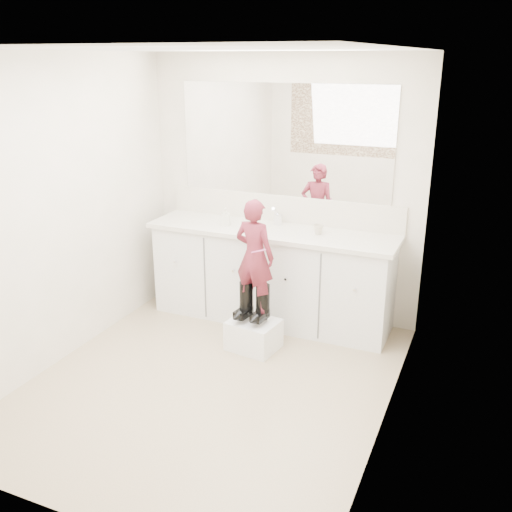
% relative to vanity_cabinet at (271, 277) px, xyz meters
% --- Properties ---
extents(floor, '(3.00, 3.00, 0.00)m').
position_rel_vanity_cabinet_xyz_m(floor, '(0.00, -1.23, -0.42)').
color(floor, '#8F7E5D').
rests_on(floor, ground).
extents(ceiling, '(3.00, 3.00, 0.00)m').
position_rel_vanity_cabinet_xyz_m(ceiling, '(0.00, -1.23, 1.97)').
color(ceiling, white).
rests_on(ceiling, wall_back).
extents(wall_back, '(2.60, 0.00, 2.60)m').
position_rel_vanity_cabinet_xyz_m(wall_back, '(0.00, 0.27, 0.77)').
color(wall_back, beige).
rests_on(wall_back, floor).
extents(wall_front, '(2.60, 0.00, 2.60)m').
position_rel_vanity_cabinet_xyz_m(wall_front, '(0.00, -2.73, 0.77)').
color(wall_front, beige).
rests_on(wall_front, floor).
extents(wall_left, '(0.00, 3.00, 3.00)m').
position_rel_vanity_cabinet_xyz_m(wall_left, '(-1.30, -1.23, 0.78)').
color(wall_left, beige).
rests_on(wall_left, floor).
extents(wall_right, '(0.00, 3.00, 3.00)m').
position_rel_vanity_cabinet_xyz_m(wall_right, '(1.30, -1.23, 0.78)').
color(wall_right, beige).
rests_on(wall_right, floor).
extents(vanity_cabinet, '(2.20, 0.55, 0.85)m').
position_rel_vanity_cabinet_xyz_m(vanity_cabinet, '(0.00, 0.00, 0.00)').
color(vanity_cabinet, silver).
rests_on(vanity_cabinet, floor).
extents(countertop, '(2.28, 0.58, 0.04)m').
position_rel_vanity_cabinet_xyz_m(countertop, '(0.00, -0.01, 0.45)').
color(countertop, beige).
rests_on(countertop, vanity_cabinet).
extents(backsplash, '(2.28, 0.03, 0.25)m').
position_rel_vanity_cabinet_xyz_m(backsplash, '(0.00, 0.26, 0.59)').
color(backsplash, beige).
rests_on(backsplash, countertop).
extents(mirror, '(2.00, 0.02, 1.00)m').
position_rel_vanity_cabinet_xyz_m(mirror, '(0.00, 0.26, 1.22)').
color(mirror, white).
rests_on(mirror, wall_back).
extents(dot_panel, '(2.00, 0.01, 1.20)m').
position_rel_vanity_cabinet_xyz_m(dot_panel, '(0.00, -2.71, 1.22)').
color(dot_panel, '#472819').
rests_on(dot_panel, wall_front).
extents(faucet, '(0.08, 0.08, 0.10)m').
position_rel_vanity_cabinet_xyz_m(faucet, '(0.00, 0.15, 0.52)').
color(faucet, silver).
rests_on(faucet, countertop).
extents(cup, '(0.11, 0.11, 0.08)m').
position_rel_vanity_cabinet_xyz_m(cup, '(0.43, 0.01, 0.51)').
color(cup, '#C1B59A').
rests_on(cup, countertop).
extents(soap_bottle, '(0.09, 0.09, 0.17)m').
position_rel_vanity_cabinet_xyz_m(soap_bottle, '(-0.43, -0.06, 0.55)').
color(soap_bottle, silver).
rests_on(soap_bottle, countertop).
extents(step_stool, '(0.44, 0.38, 0.25)m').
position_rel_vanity_cabinet_xyz_m(step_stool, '(0.08, -0.60, -0.30)').
color(step_stool, white).
rests_on(step_stool, floor).
extents(boot_left, '(0.15, 0.24, 0.33)m').
position_rel_vanity_cabinet_xyz_m(boot_left, '(0.01, -0.58, -0.00)').
color(boot_left, black).
rests_on(boot_left, step_stool).
extents(boot_right, '(0.15, 0.24, 0.33)m').
position_rel_vanity_cabinet_xyz_m(boot_right, '(0.16, -0.58, -0.00)').
color(boot_right, black).
rests_on(boot_right, step_stool).
extents(toddler, '(0.37, 0.27, 0.95)m').
position_rel_vanity_cabinet_xyz_m(toddler, '(0.08, -0.58, 0.40)').
color(toddler, '#AE3545').
rests_on(toddler, step_stool).
extents(toothbrush, '(0.14, 0.03, 0.06)m').
position_rel_vanity_cabinet_xyz_m(toothbrush, '(0.15, -0.66, 0.48)').
color(toothbrush, '#CB4F95').
rests_on(toothbrush, toddler).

